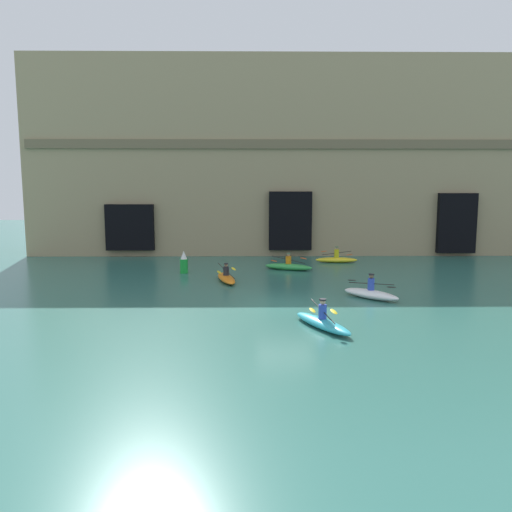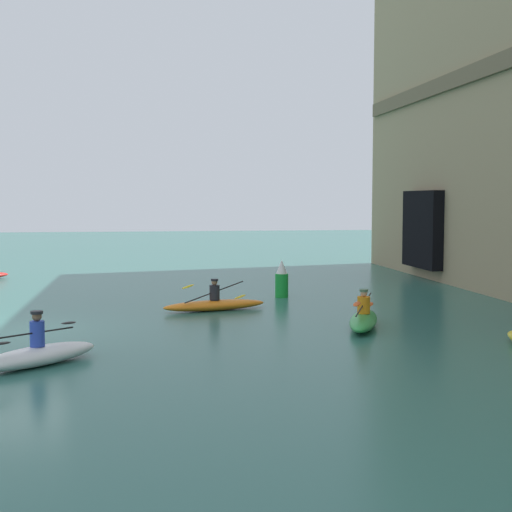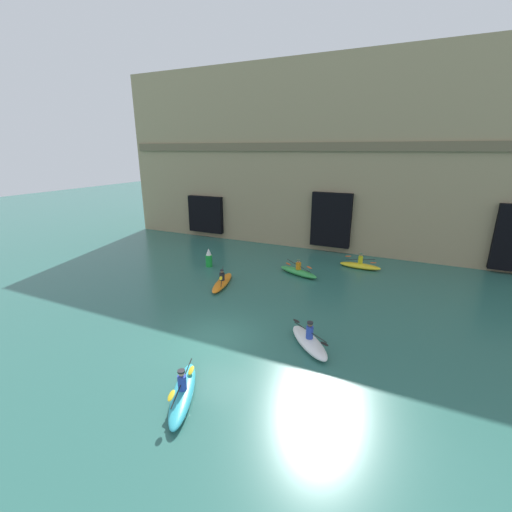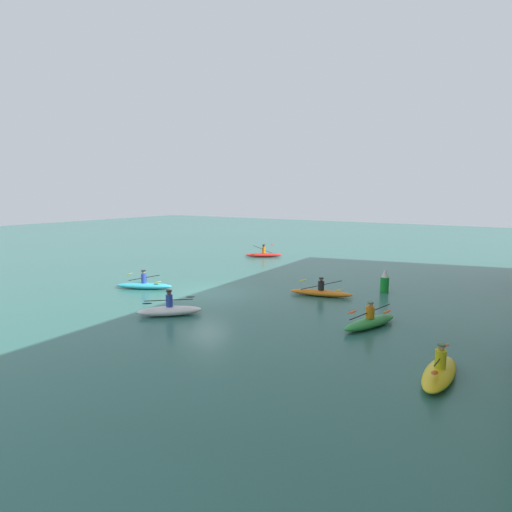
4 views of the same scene
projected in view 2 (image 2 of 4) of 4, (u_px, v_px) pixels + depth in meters
name	position (u px, v px, depth m)	size (l,w,h in m)	color
ground_plane	(17.00, 332.00, 19.05)	(120.00, 120.00, 0.00)	#2D665B
kayak_orange	(215.00, 304.00, 22.73)	(1.49, 3.46, 1.01)	orange
kayak_white	(38.00, 354.00, 15.20)	(2.58, 2.71, 1.18)	white
kayak_green	(364.00, 319.00, 19.63)	(3.13, 1.81, 1.08)	green
marker_buoy	(282.00, 280.00, 25.75)	(0.48, 0.48, 1.36)	green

